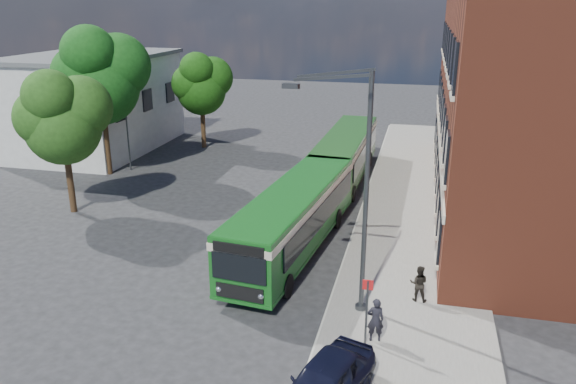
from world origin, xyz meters
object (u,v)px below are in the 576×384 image
(bus_rear, at_px, (345,152))
(parked_car, at_px, (325,384))
(street_lamp, at_px, (356,191))
(bus_front, at_px, (294,214))

(bus_rear, distance_m, parked_car, 22.22)
(parked_car, bearing_deg, bus_rear, 115.17)
(street_lamp, distance_m, parked_car, 6.81)
(bus_front, xyz_separation_m, bus_rear, (0.72, 11.68, 0.00))
(bus_front, height_order, parked_car, bus_front)
(bus_front, relative_size, bus_rear, 1.00)
(street_lamp, height_order, bus_rear, street_lamp)
(street_lamp, bearing_deg, bus_rear, 99.05)
(street_lamp, height_order, bus_front, street_lamp)
(street_lamp, relative_size, bus_front, 0.72)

